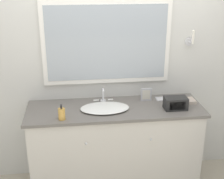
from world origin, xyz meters
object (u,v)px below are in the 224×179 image
at_px(soap_bottle, 62,114).
at_px(picture_frame, 146,95).
at_px(sink_basin, 105,107).
at_px(appliance_box, 176,103).

height_order(soap_bottle, picture_frame, soap_bottle).
bearing_deg(sink_basin, soap_bottle, -157.33).
distance_m(appliance_box, picture_frame, 0.34).
bearing_deg(picture_frame, sink_basin, -160.79).
bearing_deg(sink_basin, appliance_box, -6.07).
relative_size(sink_basin, picture_frame, 3.42).
bearing_deg(appliance_box, sink_basin, 173.93).
bearing_deg(picture_frame, appliance_box, -43.32).
relative_size(soap_bottle, picture_frame, 1.07).
height_order(sink_basin, soap_bottle, sink_basin).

